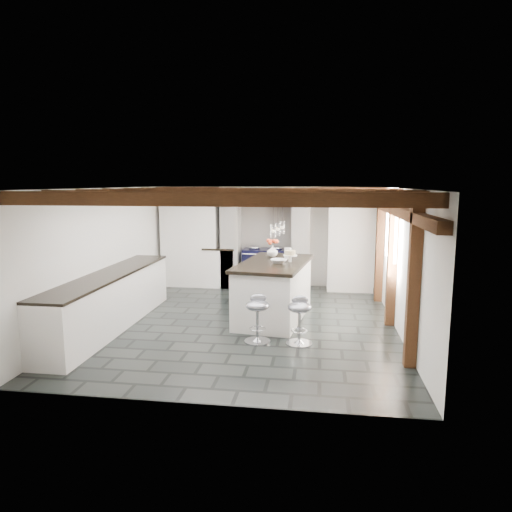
# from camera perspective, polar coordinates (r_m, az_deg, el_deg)

# --- Properties ---
(ground) EXTENTS (6.00, 6.00, 0.00)m
(ground) POSITION_cam_1_polar(r_m,az_deg,el_deg) (7.99, -1.12, -8.26)
(ground) COLOR black
(ground) RESTS_ON ground
(room_shell) EXTENTS (6.00, 6.03, 6.00)m
(room_shell) POSITION_cam_1_polar(r_m,az_deg,el_deg) (9.22, -3.49, 0.88)
(room_shell) COLOR silver
(room_shell) RESTS_ON ground
(range_cooker) EXTENTS (1.00, 0.63, 0.99)m
(range_cooker) POSITION_cam_1_polar(r_m,az_deg,el_deg) (10.45, 1.19, -1.46)
(range_cooker) COLOR black
(range_cooker) RESTS_ON ground
(kitchen_island) EXTENTS (1.35, 2.19, 1.36)m
(kitchen_island) POSITION_cam_1_polar(r_m,az_deg,el_deg) (8.09, 2.26, -4.19)
(kitchen_island) COLOR white
(kitchen_island) RESTS_ON ground
(bar_stool_near) EXTENTS (0.42, 0.42, 0.73)m
(bar_stool_near) POSITION_cam_1_polar(r_m,az_deg,el_deg) (6.84, 5.44, -7.34)
(bar_stool_near) COLOR silver
(bar_stool_near) RESTS_ON ground
(bar_stool_far) EXTENTS (0.44, 0.44, 0.73)m
(bar_stool_far) POSITION_cam_1_polar(r_m,az_deg,el_deg) (6.89, 0.17, -7.14)
(bar_stool_far) COLOR silver
(bar_stool_far) RESTS_ON ground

